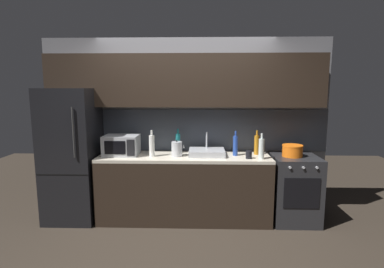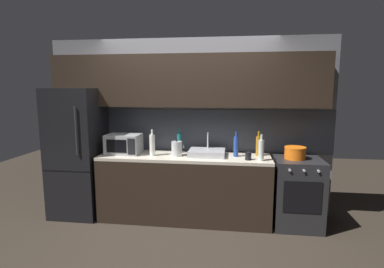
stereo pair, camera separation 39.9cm
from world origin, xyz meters
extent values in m
plane|color=#2D261E|center=(0.00, 0.00, 0.00)|extent=(10.00, 10.00, 0.00)
cube|color=slate|center=(0.00, 1.30, 1.25)|extent=(4.05, 0.10, 2.50)
cube|color=#3D424C|center=(0.00, 1.25, 1.20)|extent=(4.05, 0.01, 0.60)
cube|color=black|center=(0.00, 1.08, 1.90)|extent=(3.72, 0.34, 0.70)
cube|color=black|center=(0.00, 0.90, 0.43)|extent=(2.31, 0.60, 0.86)
cube|color=beige|center=(0.00, 0.90, 0.88)|extent=(2.31, 0.60, 0.04)
cube|color=black|center=(-1.53, 0.90, 0.90)|extent=(0.68, 0.66, 1.80)
cube|color=black|center=(-1.53, 0.57, 0.72)|extent=(0.67, 0.00, 0.01)
cylinder|color=#333333|center=(-1.35, 0.55, 1.26)|extent=(0.02, 0.02, 0.63)
cube|color=#232326|center=(1.49, 0.90, 0.45)|extent=(0.60, 0.60, 0.90)
cube|color=black|center=(1.49, 0.60, 0.50)|extent=(0.45, 0.01, 0.40)
cylinder|color=#B2B2B7|center=(1.33, 0.59, 0.83)|extent=(0.03, 0.02, 0.03)
cylinder|color=#B2B2B7|center=(1.49, 0.59, 0.83)|extent=(0.03, 0.02, 0.03)
cylinder|color=#B2B2B7|center=(1.66, 0.59, 0.83)|extent=(0.03, 0.02, 0.03)
cube|color=#A8AAAF|center=(-0.85, 0.92, 1.04)|extent=(0.46, 0.34, 0.27)
cube|color=black|center=(-0.90, 0.75, 1.04)|extent=(0.28, 0.01, 0.18)
cube|color=black|center=(-0.69, 0.75, 1.04)|extent=(0.10, 0.01, 0.22)
cube|color=#ADAFB5|center=(0.30, 0.93, 0.94)|extent=(0.48, 0.38, 0.08)
cylinder|color=silver|center=(0.30, 1.06, 1.09)|extent=(0.02, 0.02, 0.22)
cylinder|color=#B7BABF|center=(-0.10, 0.86, 1.00)|extent=(0.14, 0.14, 0.20)
sphere|color=black|center=(-0.10, 0.86, 1.11)|extent=(0.02, 0.02, 0.02)
cone|color=#B7BABF|center=(-0.01, 0.86, 1.04)|extent=(0.03, 0.03, 0.05)
cylinder|color=#234299|center=(0.69, 0.93, 1.03)|extent=(0.07, 0.07, 0.27)
cylinder|color=#234299|center=(0.69, 0.93, 1.20)|extent=(0.02, 0.02, 0.07)
cylinder|color=silver|center=(1.00, 0.74, 1.03)|extent=(0.07, 0.07, 0.26)
cylinder|color=silver|center=(1.00, 0.74, 1.20)|extent=(0.03, 0.03, 0.07)
cylinder|color=silver|center=(-0.43, 0.84, 1.04)|extent=(0.07, 0.07, 0.28)
cylinder|color=silver|center=(-0.43, 0.84, 1.22)|extent=(0.03, 0.03, 0.07)
cylinder|color=#B27019|center=(0.99, 1.01, 1.03)|extent=(0.07, 0.07, 0.26)
cylinder|color=#B27019|center=(0.99, 1.01, 1.20)|extent=(0.03, 0.03, 0.07)
cylinder|color=#19666B|center=(-0.10, 1.09, 1.04)|extent=(0.07, 0.07, 0.27)
cylinder|color=#19666B|center=(-0.10, 1.09, 1.21)|extent=(0.03, 0.03, 0.07)
cylinder|color=black|center=(0.84, 0.76, 0.95)|extent=(0.08, 0.08, 0.10)
cylinder|color=orange|center=(1.44, 0.90, 0.97)|extent=(0.26, 0.26, 0.14)
cylinder|color=orange|center=(1.44, 0.90, 1.05)|extent=(0.27, 0.27, 0.02)
camera|label=1|loc=(0.23, -3.05, 1.80)|focal=28.07mm
camera|label=2|loc=(0.63, -3.02, 1.80)|focal=28.07mm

